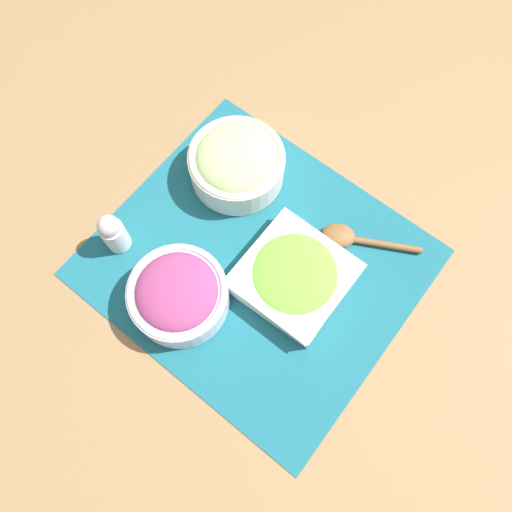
# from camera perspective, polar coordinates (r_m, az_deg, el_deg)

# --- Properties ---
(ground_plane) EXTENTS (3.00, 3.00, 0.00)m
(ground_plane) POSITION_cam_1_polar(r_m,az_deg,el_deg) (0.89, 0.00, -0.76)
(ground_plane) COLOR olive
(placemat) EXTENTS (0.53, 0.48, 0.00)m
(placemat) POSITION_cam_1_polar(r_m,az_deg,el_deg) (0.89, 0.00, -0.72)
(placemat) COLOR #195B6B
(placemat) RESTS_ON ground_plane
(onion_bowl) EXTENTS (0.17, 0.17, 0.08)m
(onion_bowl) POSITION_cam_1_polar(r_m,az_deg,el_deg) (0.83, -8.88, -4.37)
(onion_bowl) COLOR silver
(onion_bowl) RESTS_ON placemat
(cucumber_bowl) EXTENTS (0.18, 0.18, 0.08)m
(cucumber_bowl) POSITION_cam_1_polar(r_m,az_deg,el_deg) (0.92, -2.22, 10.65)
(cucumber_bowl) COLOR silver
(cucumber_bowl) RESTS_ON placemat
(lettuce_bowl) EXTENTS (0.18, 0.18, 0.05)m
(lettuce_bowl) POSITION_cam_1_polar(r_m,az_deg,el_deg) (0.85, 4.40, -2.27)
(lettuce_bowl) COLOR white
(lettuce_bowl) RESTS_ON placemat
(wooden_spoon) EXTENTS (0.17, 0.11, 0.03)m
(wooden_spoon) POSITION_cam_1_polar(r_m,az_deg,el_deg) (0.90, 10.51, 2.11)
(wooden_spoon) COLOR brown
(wooden_spoon) RESTS_ON placemat
(pepper_shaker) EXTENTS (0.04, 0.04, 0.09)m
(pepper_shaker) POSITION_cam_1_polar(r_m,az_deg,el_deg) (0.89, -16.01, 2.58)
(pepper_shaker) COLOR silver
(pepper_shaker) RESTS_ON placemat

